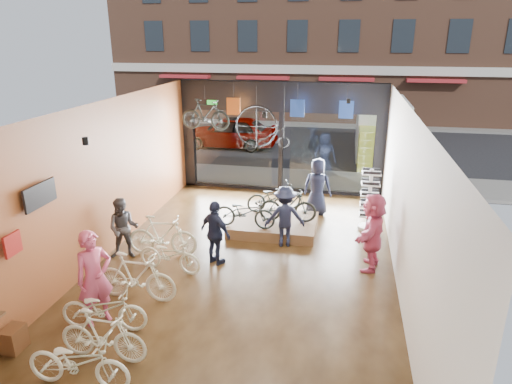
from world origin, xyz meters
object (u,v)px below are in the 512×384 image
(customer_4, at_px, (317,187))
(display_bike_mid, at_px, (288,206))
(floor_bike_0, at_px, (78,362))
(display_bike_left, at_px, (245,212))
(customer_2, at_px, (216,233))
(penny_farthing, at_px, (265,128))
(customer_3, at_px, (285,216))
(street_car, at_px, (230,132))
(customer_1, at_px, (124,228))
(floor_bike_5, at_px, (162,236))
(floor_bike_4, at_px, (170,255))
(hung_bike, at_px, (205,114))
(floor_bike_3, at_px, (136,277))
(customer_5, at_px, (373,232))
(floor_bike_1, at_px, (103,335))
(display_platform, at_px, (274,225))
(display_bike_right, at_px, (274,197))
(customer_0, at_px, (94,278))
(sunglasses_rack, at_px, (369,199))
(floor_bike_2, at_px, (104,309))
(box_truck, at_px, (382,132))

(customer_4, bearing_deg, display_bike_mid, 73.49)
(floor_bike_0, height_order, display_bike_left, display_bike_left)
(customer_2, bearing_deg, customer_4, -90.18)
(customer_2, relative_size, penny_farthing, 0.97)
(display_bike_left, xyz_separation_m, customer_3, (1.13, -0.27, 0.07))
(display_bike_mid, distance_m, customer_2, 2.64)
(floor_bike_0, bearing_deg, customer_3, -24.31)
(street_car, bearing_deg, customer_1, 1.88)
(customer_3, bearing_deg, customer_4, -118.33)
(floor_bike_5, relative_size, penny_farthing, 1.07)
(floor_bike_4, distance_m, hung_bike, 5.23)
(floor_bike_3, relative_size, customer_5, 0.94)
(floor_bike_5, bearing_deg, hung_bike, -5.91)
(floor_bike_1, relative_size, floor_bike_3, 0.90)
(street_car, relative_size, display_platform, 1.91)
(customer_2, bearing_deg, display_bike_right, -77.76)
(floor_bike_0, distance_m, customer_2, 4.49)
(floor_bike_4, bearing_deg, penny_farthing, -7.93)
(display_platform, bearing_deg, customer_1, -144.57)
(street_car, height_order, display_platform, street_car)
(floor_bike_1, bearing_deg, customer_0, 34.39)
(sunglasses_rack, bearing_deg, customer_4, 142.23)
(floor_bike_3, bearing_deg, floor_bike_2, 173.18)
(customer_3, xyz_separation_m, customer_5, (2.17, -0.82, 0.12))
(floor_bike_4, bearing_deg, display_bike_mid, -32.86)
(customer_5, height_order, hung_bike, hung_bike)
(floor_bike_3, xyz_separation_m, customer_5, (4.82, 2.38, 0.40))
(customer_3, bearing_deg, box_truck, -120.36)
(floor_bike_3, xyz_separation_m, customer_3, (2.65, 3.20, 0.28))
(display_bike_mid, bearing_deg, display_bike_left, 115.99)
(floor_bike_4, distance_m, display_bike_left, 2.56)
(display_bike_mid, bearing_deg, customer_2, 143.52)
(floor_bike_1, height_order, floor_bike_5, floor_bike_5)
(box_truck, relative_size, customer_5, 3.42)
(floor_bike_0, bearing_deg, customer_5, -44.50)
(floor_bike_4, height_order, floor_bike_5, floor_bike_5)
(box_truck, bearing_deg, customer_0, -113.86)
(floor_bike_4, height_order, customer_2, customer_2)
(floor_bike_4, distance_m, customer_3, 3.11)
(display_platform, relative_size, sunglasses_rack, 1.35)
(street_car, relative_size, display_bike_right, 2.79)
(box_truck, height_order, customer_2, box_truck)
(customer_1, xyz_separation_m, customer_4, (4.44, 3.88, 0.11))
(floor_bike_2, height_order, floor_bike_5, floor_bike_5)
(display_bike_mid, relative_size, customer_0, 0.84)
(display_bike_right, bearing_deg, display_platform, 163.70)
(floor_bike_1, height_order, display_bike_mid, display_bike_mid)
(customer_2, bearing_deg, floor_bike_2, 95.34)
(street_car, bearing_deg, penny_farthing, 22.44)
(box_truck, xyz_separation_m, floor_bike_0, (-5.39, -15.16, -0.81))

